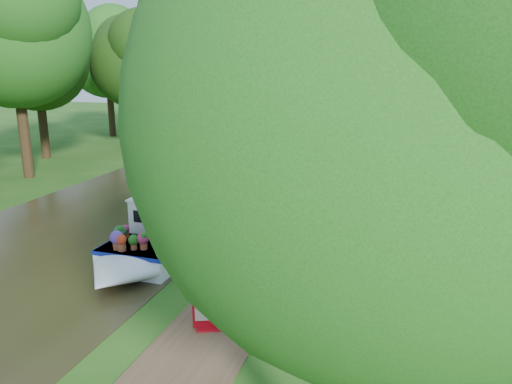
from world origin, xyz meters
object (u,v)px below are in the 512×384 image
object	(u,v)px
plant_boat	(199,205)
second_boat	(304,142)
pedestrian_pink	(358,130)
sandwich_board	(209,309)
pedestrian_dark	(352,129)

from	to	relation	value
plant_boat	second_boat	world-z (taller)	plant_boat
pedestrian_pink	plant_boat	bearing A→B (deg)	-115.15
sandwich_board	pedestrian_pink	xyz separation A→B (m)	(0.03, 30.85, 0.31)
pedestrian_dark	sandwich_board	bearing A→B (deg)	-116.90
plant_boat	second_boat	size ratio (longest dim) A/B	2.05
second_boat	pedestrian_dark	bearing A→B (deg)	56.07
plant_boat	pedestrian_pink	distance (m)	24.15
second_boat	pedestrian_pink	bearing A→B (deg)	54.62
plant_boat	pedestrian_pink	xyz separation A→B (m)	(3.34, 23.92, -0.03)
second_boat	sandwich_board	xyz separation A→B (m)	(3.17, -25.14, 0.01)
plant_boat	pedestrian_dark	xyz separation A→B (m)	(2.90, 23.43, 0.09)
plant_boat	second_boat	distance (m)	18.20
pedestrian_pink	second_boat	bearing A→B (deg)	-136.46
pedestrian_pink	pedestrian_dark	size ratio (longest dim) A/B	0.87
second_boat	plant_boat	bearing A→B (deg)	-96.56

